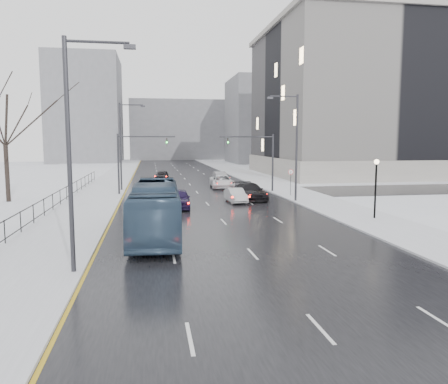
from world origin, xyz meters
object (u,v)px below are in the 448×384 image
sedan_center_near (179,199)px  sedan_center_far (162,175)px  sedan_right_distant (220,177)px  streetlight_r_mid (294,142)px  mast_signal_left (129,157)px  sedan_right_cross (222,182)px  streetlight_l_near (74,144)px  sedan_right_far (250,192)px  lamppost_r_mid (376,180)px  streetlight_l_far (122,142)px  tree_park_e (9,203)px  mast_signal_right (263,156)px  bus (156,210)px  no_uturn_sign (291,175)px  sedan_right_near (236,195)px

sedan_center_near → sedan_center_far: sedan_center_near is taller
sedan_center_far → sedan_right_distant: 8.90m
streetlight_r_mid → sedan_center_far: (-11.60, 24.70, -4.85)m
streetlight_r_mid → mast_signal_left: streetlight_r_mid is taller
sedan_center_far → sedan_right_distant: (7.93, -4.03, -0.01)m
sedan_right_cross → sedan_center_far: (-6.91, 11.65, -0.06)m
streetlight_l_near → sedan_right_far: streetlight_l_near is taller
lamppost_r_mid → sedan_right_cross: size_ratio=0.76×
streetlight_l_far → tree_park_e: bearing=-141.4°
streetlight_r_mid → mast_signal_right: 8.18m
sedan_center_far → lamppost_r_mid: bearing=-60.0°
tree_park_e → streetlight_l_far: 14.01m
sedan_right_distant → sedan_right_far: bearing=-92.1°
mast_signal_right → mast_signal_left: bearing=180.0°
streetlight_l_far → bus: 25.51m
sedan_center_near → sedan_center_far: size_ratio=1.12×
no_uturn_sign → sedan_right_distant: 17.39m
bus → streetlight_l_far: bearing=99.6°
no_uturn_sign → sedan_right_far: 5.26m
mast_signal_left → sedan_right_near: size_ratio=1.61×
sedan_center_far → mast_signal_left: bearing=-95.7°
sedan_center_far → sedan_center_near: bearing=-81.1°
no_uturn_sign → sedan_right_near: 7.54m
sedan_right_far → sedan_center_far: bearing=102.5°
sedan_center_near → sedan_center_far: bearing=95.3°
lamppost_r_mid → sedan_center_near: lamppost_r_mid is taller
sedan_right_far → sedan_right_distant: (0.00, 18.53, -0.08)m
tree_park_e → lamppost_r_mid: 32.52m
tree_park_e → sedan_right_cross: size_ratio=2.38×
lamppost_r_mid → sedan_right_cross: lamppost_r_mid is taller
tree_park_e → mast_signal_right: bearing=8.9°
bus → sedan_center_near: 11.00m
streetlight_l_near → sedan_right_far: (12.67, 22.14, -4.78)m
bus → sedan_right_near: 15.44m
streetlight_l_far → no_uturn_sign: (17.37, -8.00, -3.32)m
sedan_center_far → streetlight_r_mid: bearing=-57.4°
lamppost_r_mid → sedan_right_distant: size_ratio=0.98×
sedan_right_distant → streetlight_r_mid: bearing=-82.0°
no_uturn_sign → sedan_right_distant: no_uturn_sign is taller
streetlight_l_near → bus: 8.74m
tree_park_e → sedan_center_far: bearing=54.5°
streetlight_l_far → sedan_center_far: bearing=69.6°
sedan_right_near → sedan_center_near: bearing=-157.7°
mast_signal_left → streetlight_l_far: bearing=101.9°
streetlight_l_near → sedan_center_far: size_ratio=2.34×
sedan_center_near → sedan_right_distant: sedan_center_near is taller
tree_park_e → lamppost_r_mid: tree_park_e is taller
no_uturn_sign → sedan_center_near: (-11.95, -6.20, -1.44)m
streetlight_l_near → streetlight_l_far: (0.00, 32.00, 0.00)m
tree_park_e → mast_signal_right: (25.53, 4.00, 4.11)m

